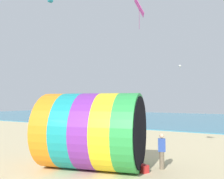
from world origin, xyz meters
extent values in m
plane|color=#CCBA8C|center=(0.00, 0.00, 0.00)|extent=(120.00, 120.00, 0.00)
cube|color=teal|center=(0.00, 37.61, 0.05)|extent=(120.00, 40.00, 0.10)
cylinder|color=orange|center=(-0.54, 0.32, 1.87)|extent=(1.85, 3.87, 3.74)
cylinder|color=teal|center=(0.41, 0.56, 1.87)|extent=(1.85, 3.87, 3.74)
cylinder|color=purple|center=(1.35, 0.80, 1.87)|extent=(1.85, 3.87, 3.74)
cylinder|color=yellow|center=(2.29, 1.03, 1.87)|extent=(1.85, 3.87, 3.74)
cylinder|color=green|center=(3.23, 1.27, 1.87)|extent=(1.85, 3.87, 3.74)
cylinder|color=black|center=(3.72, 1.39, 1.87)|extent=(0.89, 3.36, 3.44)
cylinder|color=#726651|center=(4.39, 2.48, 0.43)|extent=(0.24, 0.24, 0.86)
cube|color=#2D4CA5|center=(4.39, 2.48, 1.18)|extent=(0.41, 0.33, 0.64)
sphere|color=beige|center=(4.39, 2.48, 1.64)|extent=(0.23, 0.23, 0.23)
ellipsoid|color=white|center=(1.43, 17.28, 7.13)|extent=(0.54, 0.83, 0.27)
cube|color=gray|center=(1.43, 17.28, 6.97)|extent=(0.06, 0.11, 0.20)
cube|color=#D1339E|center=(-0.44, 10.75, 11.80)|extent=(1.26, 1.42, 1.52)
cylinder|color=#7D1E5E|center=(-0.44, 10.75, 10.63)|extent=(0.03, 0.03, 1.70)
cube|color=#1B6B77|center=(-8.15, 7.54, 12.93)|extent=(0.50, 0.50, 0.42)
cylinder|color=black|center=(-3.63, 7.66, 0.43)|extent=(0.24, 0.24, 0.85)
cube|color=white|center=(-3.63, 7.66, 1.17)|extent=(0.34, 0.42, 0.64)
sphere|color=#9E7051|center=(-3.63, 7.66, 1.62)|extent=(0.23, 0.23, 0.23)
cylinder|color=black|center=(-4.80, 9.81, 0.42)|extent=(0.24, 0.24, 0.84)
cube|color=#338C4C|center=(-4.80, 9.81, 1.15)|extent=(0.36, 0.22, 0.63)
sphere|color=#9E7051|center=(-4.80, 9.81, 1.60)|extent=(0.23, 0.23, 0.23)
cube|color=red|center=(3.78, 1.49, 0.18)|extent=(0.62, 0.55, 0.36)
camera|label=1|loc=(8.51, -9.54, 3.37)|focal=40.00mm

